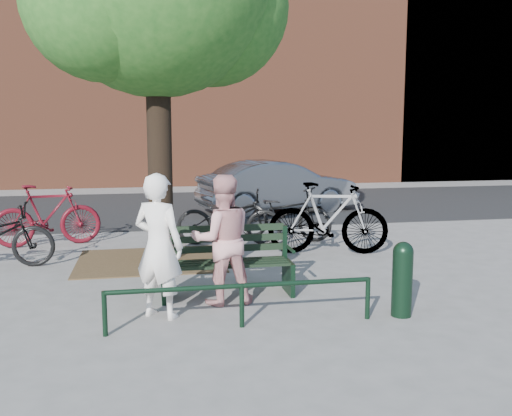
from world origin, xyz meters
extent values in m
plane|color=gray|center=(0.00, 0.00, 0.00)|extent=(90.00, 90.00, 0.00)
cube|color=brown|center=(-1.00, 2.20, 0.01)|extent=(2.40, 2.00, 0.02)
cube|color=black|center=(0.00, 8.50, 0.01)|extent=(40.00, 7.00, 0.01)
cube|color=brown|center=(0.00, 16.00, 6.00)|extent=(45.00, 4.00, 12.00)
cube|color=brown|center=(14.00, 16.00, 7.00)|extent=(10.00, 4.00, 14.00)
cube|color=black|center=(-0.84, 0.00, 0.23)|extent=(0.06, 0.52, 0.45)
cube|color=black|center=(-0.84, 0.23, 0.67)|extent=(0.06, 0.06, 0.44)
cylinder|color=black|center=(-0.84, -0.10, 0.63)|extent=(0.04, 0.36, 0.04)
cube|color=black|center=(0.84, 0.00, 0.23)|extent=(0.06, 0.52, 0.45)
cube|color=black|center=(0.84, 0.23, 0.67)|extent=(0.06, 0.06, 0.44)
cylinder|color=black|center=(0.84, -0.10, 0.63)|extent=(0.04, 0.36, 0.04)
cube|color=black|center=(0.00, 0.00, 0.45)|extent=(1.64, 0.46, 0.04)
cube|color=black|center=(0.00, 0.23, 0.74)|extent=(1.64, 0.03, 0.47)
cylinder|color=black|center=(-1.50, -1.20, 0.25)|extent=(0.06, 0.06, 0.50)
cylinder|color=black|center=(0.00, -1.20, 0.25)|extent=(0.06, 0.06, 0.50)
cylinder|color=black|center=(1.50, -1.20, 0.25)|extent=(0.06, 0.06, 0.50)
cylinder|color=black|center=(0.00, -1.20, 0.48)|extent=(3.00, 0.06, 0.06)
cylinder|color=black|center=(-0.80, 2.20, 1.90)|extent=(0.40, 0.40, 3.80)
sphere|color=#1F5219|center=(0.10, 2.50, 4.20)|extent=(2.60, 2.60, 2.60)
sphere|color=#1F5219|center=(-1.60, 1.80, 4.10)|extent=(2.40, 2.40, 2.40)
imported|color=white|center=(-0.90, -0.67, 0.86)|extent=(0.75, 0.69, 1.72)
imported|color=#D69593|center=(-0.10, -0.28, 0.83)|extent=(0.85, 0.69, 1.66)
cylinder|color=black|center=(1.94, -1.18, 0.39)|extent=(0.24, 0.24, 0.78)
sphere|color=black|center=(1.94, -1.18, 0.78)|extent=(0.24, 0.24, 0.24)
cylinder|color=gray|center=(0.26, 2.00, 0.43)|extent=(0.41, 0.41, 0.85)
cylinder|color=black|center=(0.26, 2.00, 0.89)|extent=(0.45, 0.45, 0.06)
imported|color=#500B14|center=(-2.89, 3.83, 0.59)|extent=(2.02, 0.90, 1.17)
imported|color=black|center=(0.50, 3.30, 0.53)|extent=(2.11, 1.11, 1.06)
imported|color=gray|center=(2.11, 2.20, 0.64)|extent=(2.20, 1.07, 1.28)
imported|color=black|center=(1.64, 3.64, 0.53)|extent=(2.06, 1.67, 1.05)
imported|color=slate|center=(2.33, 7.13, 0.68)|extent=(4.35, 2.33, 1.36)
camera|label=1|loc=(-1.00, -7.31, 2.26)|focal=40.00mm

